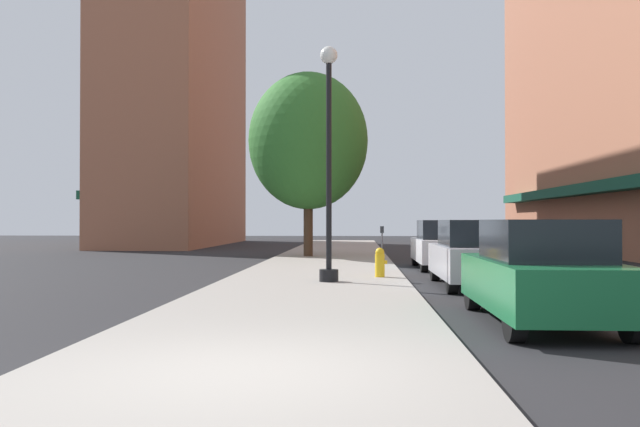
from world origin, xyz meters
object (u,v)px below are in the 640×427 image
tree_near (308,141)px  car_green (541,273)px  fire_hydrant (380,262)px  car_white (442,245)px  lamppost (329,158)px  parking_meter_near (382,239)px  car_silver (475,254)px

tree_near → car_green: tree_near is taller
fire_hydrant → tree_near: size_ratio=0.10×
fire_hydrant → car_white: (2.29, 4.69, 0.29)m
lamppost → parking_meter_near: size_ratio=4.50×
fire_hydrant → car_silver: bearing=-31.2°
parking_meter_near → car_white: size_ratio=0.30×
lamppost → car_white: size_ratio=1.37×
car_green → lamppost: bearing=123.6°
tree_near → car_silver: tree_near is taller
lamppost → tree_near: (-1.40, 11.63, 1.87)m
car_silver → parking_meter_near: bearing=102.2°
parking_meter_near → tree_near: size_ratio=0.17×
lamppost → tree_near: bearing=96.9°
lamppost → parking_meter_near: 9.21m
parking_meter_near → car_white: car_white is taller
car_white → car_silver: bearing=-90.5°
car_green → car_white: same height
car_silver → lamppost: bearing=179.9°
tree_near → car_green: size_ratio=1.84×
lamppost → car_silver: size_ratio=1.37×
parking_meter_near → tree_near: 5.87m
lamppost → parking_meter_near: bearing=79.3°
fire_hydrant → parking_meter_near: parking_meter_near is taller
tree_near → car_silver: (5.01, -11.62, -4.26)m
fire_hydrant → parking_meter_near: 7.40m
lamppost → car_silver: 4.33m
lamppost → fire_hydrant: lamppost is taller
fire_hydrant → parking_meter_near: size_ratio=0.60×
parking_meter_near → car_green: bearing=-82.4°
car_white → car_green: bearing=-90.5°
fire_hydrant → car_silver: car_silver is taller
fire_hydrant → car_green: car_green is taller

